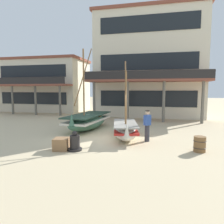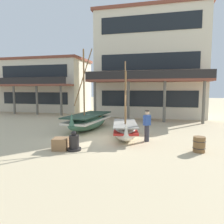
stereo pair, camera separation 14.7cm
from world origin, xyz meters
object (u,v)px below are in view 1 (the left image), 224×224
at_px(fishing_boat_centre_large, 125,130).
at_px(harbor_building_main, 149,66).
at_px(fisherman_by_hull, 147,126).
at_px(harbor_building_annex, 46,85).
at_px(capstan_winch, 75,143).
at_px(cargo_crate, 61,144).
at_px(wooden_barrel, 200,144).
at_px(fishing_boat_near_left, 88,121).

height_order(fishing_boat_centre_large, harbor_building_main, harbor_building_main).
distance_m(fisherman_by_hull, harbor_building_annex, 19.68).
bearing_deg(capstan_winch, cargo_crate, -173.48).
distance_m(fisherman_by_hull, wooden_barrel, 2.82).
bearing_deg(fisherman_by_hull, harbor_building_main, 92.86).
relative_size(wooden_barrel, harbor_building_main, 0.06).
distance_m(fishing_boat_near_left, harbor_building_annex, 15.07).
height_order(cargo_crate, harbor_building_annex, harbor_building_annex).
bearing_deg(fishing_boat_near_left, harbor_building_main, 70.04).
relative_size(fishing_boat_centre_large, harbor_building_main, 0.39).
bearing_deg(fishing_boat_centre_large, wooden_barrel, -25.59).
height_order(fishing_boat_centre_large, capstan_winch, fishing_boat_centre_large).
relative_size(fishing_boat_near_left, cargo_crate, 8.50).
distance_m(fisherman_by_hull, cargo_crate, 4.56).
xyz_separation_m(fishing_boat_near_left, wooden_barrel, (6.65, -3.83, -0.25)).
relative_size(fishing_boat_centre_large, fisherman_by_hull, 2.59).
bearing_deg(fisherman_by_hull, wooden_barrel, -29.78).
relative_size(fishing_boat_centre_large, harbor_building_annex, 0.42).
height_order(fishing_boat_near_left, fishing_boat_centre_large, fishing_boat_near_left).
height_order(fisherman_by_hull, harbor_building_main, harbor_building_main).
bearing_deg(cargo_crate, fishing_boat_centre_large, 49.05).
height_order(fisherman_by_hull, harbor_building_annex, harbor_building_annex).
bearing_deg(capstan_winch, harbor_building_annex, 124.18).
bearing_deg(harbor_building_annex, fishing_boat_near_left, -48.77).
height_order(capstan_winch, cargo_crate, capstan_winch).
bearing_deg(capstan_winch, fishing_boat_centre_large, 56.53).
bearing_deg(cargo_crate, harbor_building_annex, 122.46).
bearing_deg(cargo_crate, fisherman_by_hull, 33.77).
xyz_separation_m(fisherman_by_hull, harbor_building_annex, (-14.01, 13.60, 2.47)).
xyz_separation_m(fishing_boat_near_left, fishing_boat_centre_large, (2.98, -2.07, -0.08)).
xyz_separation_m(fishing_boat_near_left, capstan_winch, (1.12, -4.89, -0.24)).
relative_size(fishing_boat_centre_large, wooden_barrel, 6.24).
relative_size(fisherman_by_hull, cargo_crate, 2.54).
distance_m(capstan_winch, wooden_barrel, 5.63).
bearing_deg(capstan_winch, wooden_barrel, 10.84).
bearing_deg(wooden_barrel, capstan_winch, -169.16).
relative_size(cargo_crate, harbor_building_main, 0.06).
height_order(fisherman_by_hull, capstan_winch, fisherman_by_hull).
bearing_deg(fishing_boat_centre_large, capstan_winch, -123.47).
distance_m(fishing_boat_centre_large, wooden_barrel, 4.07).
bearing_deg(harbor_building_main, fishing_boat_near_left, -109.96).
xyz_separation_m(wooden_barrel, cargo_crate, (-6.17, -1.13, -0.07)).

